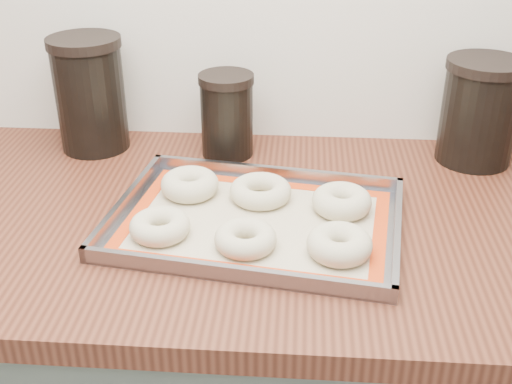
# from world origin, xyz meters

# --- Properties ---
(countertop) EXTENTS (3.06, 0.68, 0.04)m
(countertop) POSITION_xyz_m (0.00, 1.68, 0.88)
(countertop) COLOR #5D2D1B
(countertop) RESTS_ON cabinet
(baking_tray) EXTENTS (0.50, 0.39, 0.03)m
(baking_tray) POSITION_xyz_m (-0.03, 1.63, 0.91)
(baking_tray) COLOR gray
(baking_tray) RESTS_ON countertop
(baking_mat) EXTENTS (0.46, 0.35, 0.00)m
(baking_mat) POSITION_xyz_m (-0.03, 1.63, 0.90)
(baking_mat) COLOR #C6B793
(baking_mat) RESTS_ON baking_tray
(bagel_front_left) EXTENTS (0.12, 0.12, 0.03)m
(bagel_front_left) POSITION_xyz_m (-0.17, 1.58, 0.92)
(bagel_front_left) COLOR beige
(bagel_front_left) RESTS_ON baking_mat
(bagel_front_mid) EXTENTS (0.12, 0.12, 0.03)m
(bagel_front_mid) POSITION_xyz_m (-0.04, 1.56, 0.92)
(bagel_front_mid) COLOR beige
(bagel_front_mid) RESTS_ON baking_mat
(bagel_front_right) EXTENTS (0.11, 0.11, 0.04)m
(bagel_front_right) POSITION_xyz_m (0.10, 1.55, 0.92)
(bagel_front_right) COLOR beige
(bagel_front_right) RESTS_ON baking_mat
(bagel_back_left) EXTENTS (0.10, 0.10, 0.04)m
(bagel_back_left) POSITION_xyz_m (-0.15, 1.72, 0.92)
(bagel_back_left) COLOR beige
(bagel_back_left) RESTS_ON baking_mat
(bagel_back_mid) EXTENTS (0.11, 0.11, 0.03)m
(bagel_back_mid) POSITION_xyz_m (-0.03, 1.71, 0.92)
(bagel_back_mid) COLOR beige
(bagel_back_mid) RESTS_ON baking_mat
(bagel_back_right) EXTENTS (0.11, 0.11, 0.04)m
(bagel_back_right) POSITION_xyz_m (0.11, 1.68, 0.92)
(bagel_back_right) COLOR beige
(bagel_back_right) RESTS_ON baking_mat
(canister_left) EXTENTS (0.14, 0.14, 0.23)m
(canister_left) POSITION_xyz_m (-0.38, 1.92, 1.01)
(canister_left) COLOR black
(canister_left) RESTS_ON countertop
(canister_mid) EXTENTS (0.11, 0.11, 0.16)m
(canister_mid) POSITION_xyz_m (-0.10, 1.90, 0.98)
(canister_mid) COLOR black
(canister_mid) RESTS_ON countertop
(canister_right) EXTENTS (0.15, 0.15, 0.20)m
(canister_right) POSITION_xyz_m (0.38, 1.91, 1.00)
(canister_right) COLOR black
(canister_right) RESTS_ON countertop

